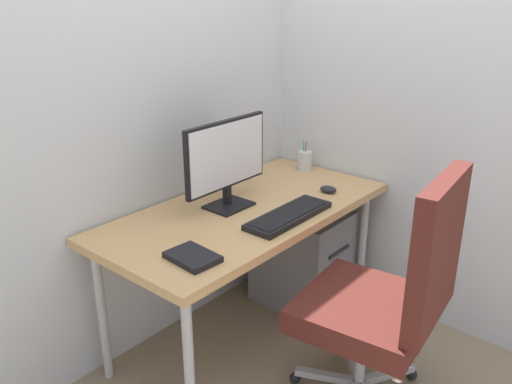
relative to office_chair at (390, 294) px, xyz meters
The scene contains 11 objects.
ground_plane 0.93m from the office_chair, 89.68° to the left, with size 8.00×8.00×0.00m, color gray.
wall_back 1.42m from the office_chair, 89.79° to the left, with size 2.81×0.04×2.80m, color silver.
wall_side_right 1.27m from the office_chair, 36.43° to the left, with size 0.04×2.07×2.80m, color silver.
desk 0.76m from the office_chair, 89.68° to the left, with size 1.45×0.71×0.71m.
office_chair is the anchor object (origin of this frame).
filing_cabinet 0.91m from the office_chair, 58.72° to the left, with size 0.37×0.48×0.54m.
monitor 0.92m from the office_chair, 92.65° to the left, with size 0.50×0.16×0.41m.
keyboard 0.56m from the office_chair, 86.21° to the left, with size 0.47×0.16×0.03m.
mouse 0.73m from the office_chair, 53.68° to the left, with size 0.06×0.09×0.03m, color black.
pen_holder 1.09m from the office_chair, 53.83° to the left, with size 0.08×0.08×0.18m.
notebook 0.79m from the office_chair, 131.62° to the left, with size 0.14×0.20×0.02m, color black.
Camera 1 is at (-1.73, -1.51, 1.67)m, focal length 37.35 mm.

